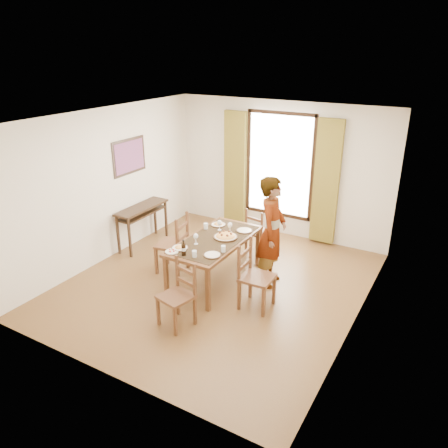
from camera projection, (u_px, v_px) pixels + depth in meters
The scene contains 22 objects.
ground at pixel (217, 283), 7.23m from camera, with size 5.00×5.00×0.00m, color brown.
room_shell at pixel (220, 193), 6.75m from camera, with size 4.60×5.10×2.74m.
console_table at pixel (142, 212), 8.38m from camera, with size 0.38×1.20×0.80m.
dining_table at pixel (215, 243), 7.08m from camera, with size 0.88×1.79×0.76m.
chair_west at pixel (174, 245), 7.44m from camera, with size 0.54×0.54×1.06m.
chair_north at pixel (258, 233), 8.10m from camera, with size 0.47×0.47×0.91m.
chair_south at pixel (178, 296), 6.03m from camera, with size 0.51×0.51×0.96m.
chair_east at pixel (255, 278), 6.43m from camera, with size 0.47×0.47×1.04m.
man at pixel (272, 232), 6.93m from camera, with size 0.53×0.72×1.82m, color gray.
plate_sw at pixel (180, 247), 6.71m from camera, with size 0.27×0.27×0.05m, color silver, non-canonical shape.
plate_se at pixel (212, 254), 6.48m from camera, with size 0.27×0.27×0.05m, color silver, non-canonical shape.
plate_nw at pixel (218, 224), 7.58m from camera, with size 0.27×0.27×0.05m, color silver, non-canonical shape.
plate_ne at pixel (244, 230), 7.34m from camera, with size 0.27×0.27×0.05m, color silver, non-canonical shape.
pasta_platter at pixel (226, 235), 7.08m from camera, with size 0.40×0.40×0.10m, color #BC5B18, non-canonical shape.
caprese_plate at pixel (172, 251), 6.60m from camera, with size 0.20×0.20×0.04m, color silver, non-canonical shape.
wine_glass_a at pixel (196, 239), 6.83m from camera, with size 0.08×0.08×0.18m, color white, non-canonical shape.
wine_glass_b at pixel (230, 227), 7.26m from camera, with size 0.08×0.08×0.18m, color white, non-canonical shape.
wine_glass_c at pixel (219, 225), 7.35m from camera, with size 0.08×0.08×0.18m, color white, non-canonical shape.
tumbler_a at pixel (223, 249), 6.60m from camera, with size 0.07×0.07×0.10m, color silver.
tumbler_b at pixel (206, 226), 7.42m from camera, with size 0.07×0.07×0.10m, color silver.
tumbler_c at pixel (194, 254), 6.44m from camera, with size 0.07×0.07×0.10m, color silver.
wine_bottle at pixel (184, 248), 6.46m from camera, with size 0.07×0.07×0.25m, color black, non-canonical shape.
Camera 1 is at (3.25, -5.41, 3.66)m, focal length 35.00 mm.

